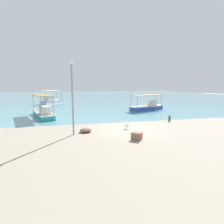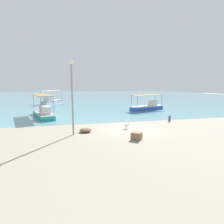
{
  "view_description": "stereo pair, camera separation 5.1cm",
  "coord_description": "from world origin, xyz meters",
  "px_view_note": "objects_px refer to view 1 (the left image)",
  "views": [
    {
      "loc": [
        -4.62,
        -14.63,
        3.98
      ],
      "look_at": [
        -0.38,
        4.39,
        0.93
      ],
      "focal_mm": 28.0,
      "sensor_mm": 36.0,
      "label": 1
    },
    {
      "loc": [
        -4.57,
        -14.65,
        3.98
      ],
      "look_at": [
        -0.38,
        4.39,
        0.93
      ],
      "focal_mm": 28.0,
      "sensor_mm": 36.0,
      "label": 2
    }
  ],
  "objects_px": {
    "fishing_boat_near_left": "(147,106)",
    "cargo_crate": "(137,136)",
    "lamp_post": "(72,94)",
    "fishing_boat_outer": "(43,112)",
    "mooring_bollard": "(170,118)",
    "fishing_boat_center": "(51,101)",
    "net_pile": "(86,130)",
    "pelican": "(127,125)"
  },
  "relations": [
    {
      "from": "fishing_boat_near_left",
      "to": "cargo_crate",
      "type": "relative_size",
      "value": 8.53
    },
    {
      "from": "fishing_boat_near_left",
      "to": "cargo_crate",
      "type": "distance_m",
      "value": 16.06
    },
    {
      "from": "lamp_post",
      "to": "fishing_boat_center",
      "type": "bearing_deg",
      "value": 100.16
    },
    {
      "from": "pelican",
      "to": "mooring_bollard",
      "type": "distance_m",
      "value": 5.97
    },
    {
      "from": "pelican",
      "to": "net_pile",
      "type": "height_order",
      "value": "pelican"
    },
    {
      "from": "pelican",
      "to": "net_pile",
      "type": "distance_m",
      "value": 3.8
    },
    {
      "from": "fishing_boat_outer",
      "to": "mooring_bollard",
      "type": "height_order",
      "value": "fishing_boat_outer"
    },
    {
      "from": "pelican",
      "to": "lamp_post",
      "type": "distance_m",
      "value": 5.66
    },
    {
      "from": "fishing_boat_outer",
      "to": "fishing_boat_near_left",
      "type": "height_order",
      "value": "fishing_boat_outer"
    },
    {
      "from": "fishing_boat_center",
      "to": "net_pile",
      "type": "distance_m",
      "value": 25.44
    },
    {
      "from": "mooring_bollard",
      "to": "cargo_crate",
      "type": "bearing_deg",
      "value": -137.35
    },
    {
      "from": "fishing_boat_center",
      "to": "cargo_crate",
      "type": "bearing_deg",
      "value": -71.86
    },
    {
      "from": "mooring_bollard",
      "to": "pelican",
      "type": "bearing_deg",
      "value": -159.01
    },
    {
      "from": "fishing_boat_near_left",
      "to": "pelican",
      "type": "relative_size",
      "value": 7.61
    },
    {
      "from": "pelican",
      "to": "fishing_boat_outer",
      "type": "bearing_deg",
      "value": 137.41
    },
    {
      "from": "fishing_boat_outer",
      "to": "mooring_bollard",
      "type": "xyz_separation_m",
      "value": [
        13.96,
        -5.56,
        -0.25
      ]
    },
    {
      "from": "fishing_boat_outer",
      "to": "pelican",
      "type": "height_order",
      "value": "fishing_boat_outer"
    },
    {
      "from": "fishing_boat_center",
      "to": "cargo_crate",
      "type": "xyz_separation_m",
      "value": [
        9.06,
        -27.66,
        -0.32
      ]
    },
    {
      "from": "lamp_post",
      "to": "cargo_crate",
      "type": "distance_m",
      "value": 5.88
    },
    {
      "from": "fishing_boat_outer",
      "to": "net_pile",
      "type": "distance_m",
      "value": 9.33
    },
    {
      "from": "fishing_boat_center",
      "to": "fishing_boat_outer",
      "type": "distance_m",
      "value": 16.75
    },
    {
      "from": "fishing_boat_center",
      "to": "lamp_post",
      "type": "relative_size",
      "value": 1.0
    },
    {
      "from": "fishing_boat_center",
      "to": "fishing_boat_near_left",
      "type": "distance_m",
      "value": 21.0
    },
    {
      "from": "net_pile",
      "to": "mooring_bollard",
      "type": "bearing_deg",
      "value": 15.18
    },
    {
      "from": "fishing_boat_near_left",
      "to": "pelican",
      "type": "bearing_deg",
      "value": -121.95
    },
    {
      "from": "fishing_boat_center",
      "to": "cargo_crate",
      "type": "height_order",
      "value": "fishing_boat_center"
    },
    {
      "from": "lamp_post",
      "to": "fishing_boat_near_left",
      "type": "bearing_deg",
      "value": 45.89
    },
    {
      "from": "pelican",
      "to": "cargo_crate",
      "type": "xyz_separation_m",
      "value": [
        -0.26,
        -3.23,
        -0.1
      ]
    },
    {
      "from": "net_pile",
      "to": "fishing_boat_near_left",
      "type": "bearing_deg",
      "value": 47.09
    },
    {
      "from": "mooring_bollard",
      "to": "net_pile",
      "type": "bearing_deg",
      "value": -164.82
    },
    {
      "from": "fishing_boat_outer",
      "to": "lamp_post",
      "type": "xyz_separation_m",
      "value": [
        3.61,
        -8.65,
        2.67
      ]
    },
    {
      "from": "fishing_boat_near_left",
      "to": "lamp_post",
      "type": "xyz_separation_m",
      "value": [
        -11.71,
        -12.08,
        2.71
      ]
    },
    {
      "from": "fishing_boat_outer",
      "to": "mooring_bollard",
      "type": "bearing_deg",
      "value": -21.74
    },
    {
      "from": "fishing_boat_outer",
      "to": "cargo_crate",
      "type": "bearing_deg",
      "value": -53.39
    },
    {
      "from": "mooring_bollard",
      "to": "net_pile",
      "type": "xyz_separation_m",
      "value": [
        -9.35,
        -2.54,
        -0.17
      ]
    },
    {
      "from": "cargo_crate",
      "to": "fishing_boat_center",
      "type": "bearing_deg",
      "value": 108.14
    },
    {
      "from": "fishing_boat_near_left",
      "to": "lamp_post",
      "type": "distance_m",
      "value": 17.04
    },
    {
      "from": "fishing_boat_center",
      "to": "mooring_bollard",
      "type": "bearing_deg",
      "value": -56.25
    },
    {
      "from": "mooring_bollard",
      "to": "cargo_crate",
      "type": "relative_size",
      "value": 0.92
    },
    {
      "from": "fishing_boat_near_left",
      "to": "lamp_post",
      "type": "bearing_deg",
      "value": -134.11
    },
    {
      "from": "pelican",
      "to": "cargo_crate",
      "type": "bearing_deg",
      "value": -94.54
    },
    {
      "from": "fishing_boat_outer",
      "to": "mooring_bollard",
      "type": "distance_m",
      "value": 15.03
    }
  ]
}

